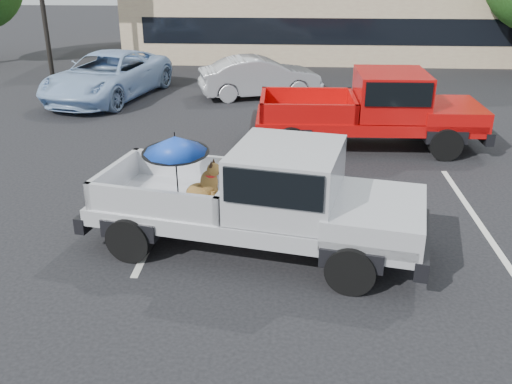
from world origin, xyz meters
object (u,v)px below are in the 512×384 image
silver_pickup (272,194)px  red_pickup (383,107)px  silver_sedan (260,77)px  blue_suv (108,76)px

silver_pickup → red_pickup: (2.62, 5.73, 0.01)m
silver_pickup → silver_sedan: size_ratio=1.44×
blue_suv → silver_pickup: bearing=-46.8°
red_pickup → blue_suv: size_ratio=1.07×
silver_pickup → silver_sedan: 11.02m
silver_pickup → silver_sedan: (-0.76, 10.98, -0.37)m
silver_pickup → blue_suv: 12.01m
silver_pickup → blue_suv: size_ratio=1.08×
red_pickup → blue_suv: 9.76m
red_pickup → silver_pickup: bearing=-115.3°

